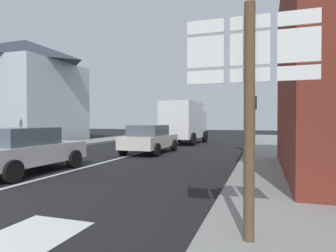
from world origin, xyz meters
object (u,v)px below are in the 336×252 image
Objects in this scene: sedan_far at (150,139)px; delivery_truck at (184,121)px; traffic_light_far_right at (255,109)px; traffic_light_near_right at (251,101)px; route_sign_post at (249,96)px; sedan_near at (24,150)px.

delivery_truck is at bearing 89.31° from sedan_far.
traffic_light_far_right is 6.24m from traffic_light_near_right.
sedan_far is 11.61m from route_sign_post.
traffic_light_near_right is at bearing 48.89° from sedan_near.
sedan_near is 8.03m from route_sign_post.
sedan_near is 1.31× the size of route_sign_post.
route_sign_post reaches higher than sedan_far.
traffic_light_far_right is (4.97, 0.65, 0.87)m from delivery_truck.
sedan_near is at bearing -115.74° from traffic_light_far_right.
delivery_truck is at bearing -172.55° from traffic_light_far_right.
sedan_near and sedan_far have the same top height.
traffic_light_near_right is at bearing 11.47° from sedan_far.
route_sign_post is (7.12, -3.50, 1.24)m from sedan_near.
delivery_truck reaches higher than sedan_far.
route_sign_post is (5.44, -10.18, 1.24)m from sedan_far.
sedan_near is 1.23× the size of traffic_light_far_right.
route_sign_post reaches higher than delivery_truck.
sedan_far is at bearing -124.79° from traffic_light_far_right.
traffic_light_far_right is at bearing 7.45° from delivery_truck.
sedan_near is 6.89m from sedan_far.
sedan_near is 1.17× the size of traffic_light_near_right.
traffic_light_far_right is 0.95× the size of traffic_light_near_right.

